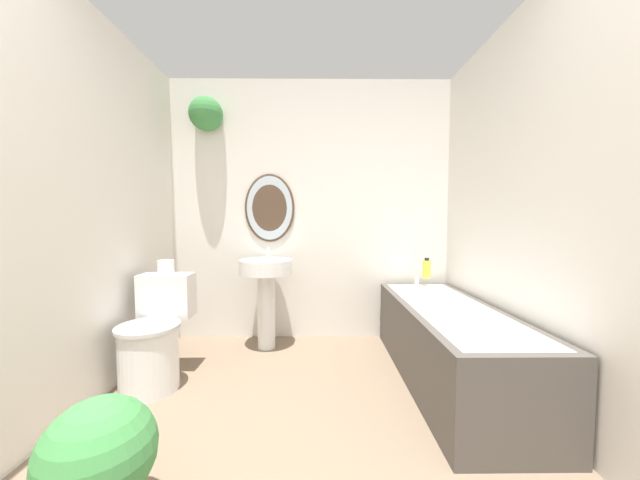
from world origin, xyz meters
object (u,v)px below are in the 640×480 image
object	(u,v)px
potted_plant	(99,459)
toilet_paper_roll	(166,267)
bathtub	(448,342)
toilet	(154,340)
pedestal_sink	(266,283)
shampoo_bottle	(427,269)

from	to	relation	value
potted_plant	toilet_paper_roll	distance (m)	1.36
bathtub	potted_plant	bearing A→B (deg)	-147.57
bathtub	toilet_paper_roll	xyz separation A→B (m)	(-1.99, 0.16, 0.50)
toilet	pedestal_sink	xyz separation A→B (m)	(0.65, 0.63, 0.26)
shampoo_bottle	potted_plant	xyz separation A→B (m)	(-1.74, -1.73, -0.41)
bathtub	potted_plant	xyz separation A→B (m)	(-1.67, -1.06, -0.01)
toilet	potted_plant	distance (m)	1.08
toilet	shampoo_bottle	world-z (taller)	shampoo_bottle
bathtub	shampoo_bottle	distance (m)	0.79
toilet	potted_plant	xyz separation A→B (m)	(0.33, -1.03, -0.04)
potted_plant	toilet_paper_roll	bearing A→B (deg)	104.89
pedestal_sink	toilet	bearing A→B (deg)	-135.94
toilet	pedestal_sink	distance (m)	0.94
potted_plant	toilet_paper_roll	size ratio (longest dim) A/B	4.35
potted_plant	pedestal_sink	bearing A→B (deg)	78.89
toilet	potted_plant	world-z (taller)	toilet
shampoo_bottle	potted_plant	distance (m)	2.49
toilet	toilet_paper_roll	distance (m)	0.50
potted_plant	shampoo_bottle	bearing A→B (deg)	44.87
toilet	toilet_paper_roll	world-z (taller)	toilet_paper_roll
pedestal_sink	potted_plant	bearing A→B (deg)	-101.11
toilet	toilet_paper_roll	xyz separation A→B (m)	(0.00, 0.20, 0.46)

